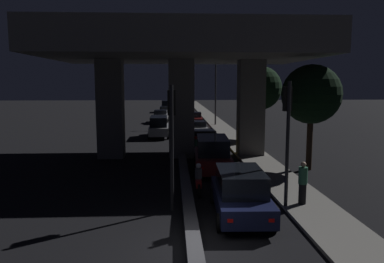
% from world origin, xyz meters
% --- Properties ---
extents(ground_plane, '(200.00, 200.00, 0.00)m').
position_xyz_m(ground_plane, '(0.00, 0.00, 0.00)').
color(ground_plane, black).
extents(median_divider, '(0.45, 126.00, 0.38)m').
position_xyz_m(median_divider, '(0.00, 35.00, 0.19)').
color(median_divider, '#4C4C51').
rests_on(median_divider, ground_plane).
extents(sidewalk_right, '(2.18, 126.00, 0.12)m').
position_xyz_m(sidewalk_right, '(4.80, 28.00, 0.06)').
color(sidewalk_right, slate).
rests_on(sidewalk_right, ground_plane).
extents(elevated_overpass, '(16.93, 11.77, 9.19)m').
position_xyz_m(elevated_overpass, '(0.00, 14.59, 6.93)').
color(elevated_overpass, '#5B5956').
rests_on(elevated_overpass, ground_plane).
extents(traffic_light_left_of_median, '(0.30, 0.49, 4.83)m').
position_xyz_m(traffic_light_left_of_median, '(-0.63, 3.89, 3.30)').
color(traffic_light_left_of_median, black).
rests_on(traffic_light_left_of_median, ground_plane).
extents(traffic_light_right_of_median, '(0.30, 0.49, 4.98)m').
position_xyz_m(traffic_light_right_of_median, '(3.82, 3.88, 3.39)').
color(traffic_light_right_of_median, black).
rests_on(traffic_light_right_of_median, ground_plane).
extents(street_lamp, '(1.92, 0.32, 7.54)m').
position_xyz_m(street_lamp, '(4.14, 32.96, 4.46)').
color(street_lamp, '#2D2D30').
rests_on(street_lamp, ground_plane).
extents(car_dark_blue_lead, '(2.11, 4.57, 1.74)m').
position_xyz_m(car_dark_blue_lead, '(1.89, 3.08, 0.89)').
color(car_dark_blue_lead, '#141938').
rests_on(car_dark_blue_lead, ground_plane).
extents(car_dark_red_second, '(2.19, 4.49, 1.95)m').
position_xyz_m(car_dark_red_second, '(1.59, 9.98, 1.01)').
color(car_dark_red_second, '#591414').
rests_on(car_dark_red_second, ground_plane).
extents(car_taxi_yellow_third, '(2.12, 4.45, 1.43)m').
position_xyz_m(car_taxi_yellow_third, '(1.75, 17.55, 0.72)').
color(car_taxi_yellow_third, gold).
rests_on(car_taxi_yellow_third, ground_plane).
extents(car_silver_fourth, '(2.14, 4.62, 1.41)m').
position_xyz_m(car_silver_fourth, '(1.62, 24.39, 0.71)').
color(car_silver_fourth, gray).
rests_on(car_silver_fourth, ground_plane).
extents(car_dark_red_fifth, '(2.07, 4.37, 1.62)m').
position_xyz_m(car_dark_red_fifth, '(1.85, 32.34, 0.82)').
color(car_dark_red_fifth, '#591414').
rests_on(car_dark_red_fifth, ground_plane).
extents(car_silver_lead_oncoming, '(1.89, 4.75, 1.90)m').
position_xyz_m(car_silver_lead_oncoming, '(-1.83, 23.89, 1.00)').
color(car_silver_lead_oncoming, gray).
rests_on(car_silver_lead_oncoming, ground_plane).
extents(car_silver_second_oncoming, '(2.00, 4.46, 1.58)m').
position_xyz_m(car_silver_second_oncoming, '(-2.06, 36.61, 0.80)').
color(car_silver_second_oncoming, gray).
rests_on(car_silver_second_oncoming, ground_plane).
extents(car_grey_third_oncoming, '(2.13, 4.82, 1.43)m').
position_xyz_m(car_grey_third_oncoming, '(-1.59, 45.86, 0.75)').
color(car_grey_third_oncoming, '#515459').
rests_on(car_grey_third_oncoming, ground_plane).
extents(car_dark_blue_fourth_oncoming, '(2.06, 4.64, 1.99)m').
position_xyz_m(car_dark_blue_fourth_oncoming, '(-1.61, 54.20, 1.02)').
color(car_dark_blue_fourth_oncoming, '#141938').
rests_on(car_dark_blue_fourth_oncoming, ground_plane).
extents(motorcycle_red_filtering_near, '(0.33, 1.93, 1.38)m').
position_xyz_m(motorcycle_red_filtering_near, '(0.55, 6.01, 0.59)').
color(motorcycle_red_filtering_near, black).
rests_on(motorcycle_red_filtering_near, ground_plane).
extents(motorcycle_white_filtering_mid, '(0.33, 1.96, 1.44)m').
position_xyz_m(motorcycle_white_filtering_mid, '(0.96, 14.21, 0.61)').
color(motorcycle_white_filtering_mid, black).
rests_on(motorcycle_white_filtering_mid, ground_plane).
extents(pedestrian_on_sidewalk, '(0.35, 0.35, 1.70)m').
position_xyz_m(pedestrian_on_sidewalk, '(4.55, 3.99, 0.97)').
color(pedestrian_on_sidewalk, black).
rests_on(pedestrian_on_sidewalk, sidewalk_right).
extents(roadside_tree_kerbside_near, '(3.30, 3.30, 5.94)m').
position_xyz_m(roadside_tree_kerbside_near, '(7.13, 10.30, 4.26)').
color(roadside_tree_kerbside_near, '#2D2116').
rests_on(roadside_tree_kerbside_near, ground_plane).
extents(roadside_tree_kerbside_mid, '(3.82, 3.82, 6.39)m').
position_xyz_m(roadside_tree_kerbside_mid, '(6.97, 22.06, 4.46)').
color(roadside_tree_kerbside_mid, '#2D2116').
rests_on(roadside_tree_kerbside_mid, ground_plane).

